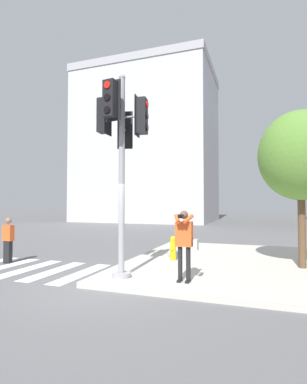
% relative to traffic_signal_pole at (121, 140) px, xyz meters
% --- Properties ---
extents(ground_plane, '(160.00, 160.00, 0.00)m').
position_rel_traffic_signal_pole_xyz_m(ground_plane, '(-0.26, -0.29, -3.63)').
color(ground_plane, '#5B5B5E').
extents(sidewalk_corner, '(8.00, 8.00, 0.14)m').
position_rel_traffic_signal_pole_xyz_m(sidewalk_corner, '(3.24, 3.21, -3.56)').
color(sidewalk_corner, '#BCB7AD').
rests_on(sidewalk_corner, ground_plane).
extents(crosswalk_stripes, '(5.18, 2.64, 0.01)m').
position_rel_traffic_signal_pole_xyz_m(crosswalk_stripes, '(-3.81, 0.50, -3.62)').
color(crosswalk_stripes, silver).
rests_on(crosswalk_stripes, ground_plane).
extents(traffic_signal_pole, '(1.38, 1.38, 5.21)m').
position_rel_traffic_signal_pole_xyz_m(traffic_signal_pole, '(0.00, 0.00, 0.00)').
color(traffic_signal_pole, '#939399').
rests_on(traffic_signal_pole, sidewalk_corner).
extents(person_photographer, '(0.58, 0.54, 1.69)m').
position_rel_traffic_signal_pole_xyz_m(person_photographer, '(1.64, 0.12, -2.48)').
color(person_photographer, black).
rests_on(person_photographer, sidewalk_corner).
extents(pedestrian_distant, '(0.34, 0.20, 1.52)m').
position_rel_traffic_signal_pole_xyz_m(pedestrian_distant, '(-4.63, 0.95, -2.82)').
color(pedestrian_distant, black).
rests_on(pedestrian_distant, ground_plane).
extents(street_tree, '(2.40, 2.40, 4.60)m').
position_rel_traffic_signal_pole_xyz_m(street_tree, '(4.50, 2.76, -0.23)').
color(street_tree, brown).
rests_on(street_tree, sidewalk_corner).
extents(fire_hydrant, '(0.20, 0.26, 0.79)m').
position_rel_traffic_signal_pole_xyz_m(fire_hydrant, '(0.64, 2.65, -3.10)').
color(fire_hydrant, yellow).
rests_on(fire_hydrant, sidewalk_corner).
extents(building_left, '(14.86, 10.94, 17.15)m').
position_rel_traffic_signal_pole_xyz_m(building_left, '(-8.75, 25.46, 4.96)').
color(building_left, '#BCBCC1').
rests_on(building_left, ground_plane).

